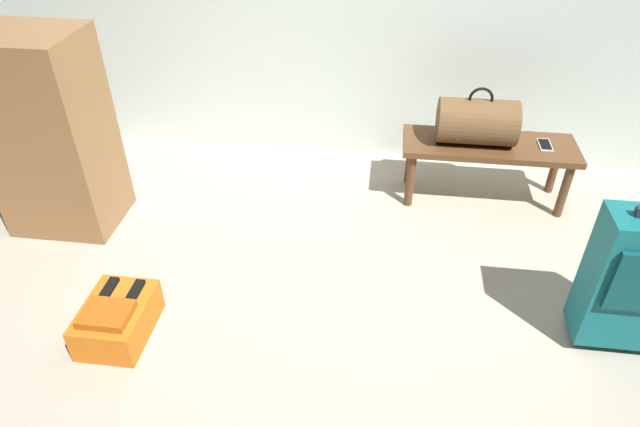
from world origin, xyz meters
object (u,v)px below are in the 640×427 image
object	(u,v)px
side_cabinet	(49,135)
backpack_orange	(117,319)
cell_phone	(545,145)
suitcase_upright_teal	(636,279)
duffel_bag_brown	(477,122)
bench	(488,152)

from	to	relation	value
side_cabinet	backpack_orange	bearing A→B (deg)	-52.05
cell_phone	suitcase_upright_teal	distance (m)	1.12
suitcase_upright_teal	backpack_orange	bearing A→B (deg)	-173.67
suitcase_upright_teal	backpack_orange	size ratio (longest dim) A/B	1.91
backpack_orange	suitcase_upright_teal	bearing A→B (deg)	6.33
duffel_bag_brown	cell_phone	distance (m)	0.43
duffel_bag_brown	backpack_orange	size ratio (longest dim) A/B	1.16
bench	cell_phone	size ratio (longest dim) A/B	6.94
bench	side_cabinet	size ratio (longest dim) A/B	0.91
cell_phone	suitcase_upright_teal	world-z (taller)	suitcase_upright_teal
bench	backpack_orange	world-z (taller)	bench
duffel_bag_brown	backpack_orange	distance (m)	2.17
bench	backpack_orange	xyz separation A→B (m)	(-1.74, -1.34, -0.23)
bench	suitcase_upright_teal	xyz separation A→B (m)	(0.47, -1.09, 0.05)
bench	cell_phone	distance (m)	0.32
cell_phone	backpack_orange	distance (m)	2.48
backpack_orange	side_cabinet	bearing A→B (deg)	127.95
duffel_bag_brown	cell_phone	world-z (taller)	duffel_bag_brown
duffel_bag_brown	side_cabinet	bearing A→B (deg)	-167.06
cell_phone	side_cabinet	xyz separation A→B (m)	(-2.69, -0.54, 0.16)
bench	backpack_orange	bearing A→B (deg)	-142.48
duffel_bag_brown	side_cabinet	xyz separation A→B (m)	(-2.28, -0.52, 0.04)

